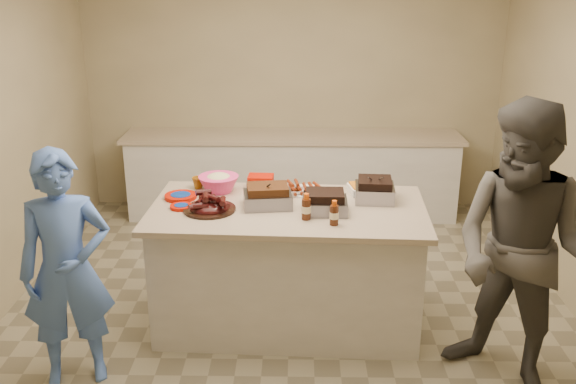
{
  "coord_description": "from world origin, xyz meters",
  "views": [
    {
      "loc": [
        0.06,
        -4.44,
        2.63
      ],
      "look_at": [
        -0.01,
        -0.04,
        1.05
      ],
      "focal_mm": 40.0,
      "sensor_mm": 36.0,
      "label": 1
    }
  ],
  "objects_px": {
    "bbq_bottle_b": "(334,225)",
    "plastic_cup": "(199,188)",
    "mustard_bottle": "(251,202)",
    "bbq_bottle_a": "(306,219)",
    "roasting_pan": "(374,200)",
    "guest_blue": "(80,376)",
    "guest_gray": "(505,383)",
    "island": "(288,321)",
    "coleslaw_bowl": "(219,191)",
    "rib_platter": "(210,210)"
  },
  "relations": [
    {
      "from": "roasting_pan",
      "to": "mustard_bottle",
      "type": "height_order",
      "value": "mustard_bottle"
    },
    {
      "from": "guest_blue",
      "to": "plastic_cup",
      "type": "bearing_deg",
      "value": 43.06
    },
    {
      "from": "guest_blue",
      "to": "island",
      "type": "bearing_deg",
      "value": 11.42
    },
    {
      "from": "island",
      "to": "plastic_cup",
      "type": "relative_size",
      "value": 20.62
    },
    {
      "from": "mustard_bottle",
      "to": "plastic_cup",
      "type": "bearing_deg",
      "value": 145.73
    },
    {
      "from": "guest_gray",
      "to": "bbq_bottle_b",
      "type": "bearing_deg",
      "value": -156.73
    },
    {
      "from": "plastic_cup",
      "to": "guest_gray",
      "type": "bearing_deg",
      "value": -28.18
    },
    {
      "from": "coleslaw_bowl",
      "to": "plastic_cup",
      "type": "distance_m",
      "value": 0.19
    },
    {
      "from": "roasting_pan",
      "to": "island",
      "type": "bearing_deg",
      "value": -162.03
    },
    {
      "from": "mustard_bottle",
      "to": "guest_blue",
      "type": "bearing_deg",
      "value": -143.01
    },
    {
      "from": "bbq_bottle_a",
      "to": "plastic_cup",
      "type": "bearing_deg",
      "value": 142.95
    },
    {
      "from": "roasting_pan",
      "to": "guest_gray",
      "type": "relative_size",
      "value": 0.15
    },
    {
      "from": "coleslaw_bowl",
      "to": "guest_blue",
      "type": "bearing_deg",
      "value": -128.74
    },
    {
      "from": "rib_platter",
      "to": "bbq_bottle_a",
      "type": "distance_m",
      "value": 0.71
    },
    {
      "from": "rib_platter",
      "to": "coleslaw_bowl",
      "type": "height_order",
      "value": "coleslaw_bowl"
    },
    {
      "from": "rib_platter",
      "to": "mustard_bottle",
      "type": "distance_m",
      "value": 0.34
    },
    {
      "from": "mustard_bottle",
      "to": "roasting_pan",
      "type": "bearing_deg",
      "value": 2.82
    },
    {
      "from": "mustard_bottle",
      "to": "island",
      "type": "bearing_deg",
      "value": -21.99
    },
    {
      "from": "island",
      "to": "roasting_pan",
      "type": "relative_size",
      "value": 6.99
    },
    {
      "from": "mustard_bottle",
      "to": "bbq_bottle_a",
      "type": "bearing_deg",
      "value": -39.77
    },
    {
      "from": "island",
      "to": "coleslaw_bowl",
      "type": "xyz_separation_m",
      "value": [
        -0.54,
        0.33,
        0.95
      ]
    },
    {
      "from": "coleslaw_bowl",
      "to": "bbq_bottle_b",
      "type": "height_order",
      "value": "coleslaw_bowl"
    },
    {
      "from": "rib_platter",
      "to": "roasting_pan",
      "type": "relative_size",
      "value": 1.31
    },
    {
      "from": "coleslaw_bowl",
      "to": "bbq_bottle_b",
      "type": "distance_m",
      "value": 1.08
    },
    {
      "from": "roasting_pan",
      "to": "coleslaw_bowl",
      "type": "xyz_separation_m",
      "value": [
        -1.19,
        0.18,
        0.0
      ]
    },
    {
      "from": "bbq_bottle_b",
      "to": "plastic_cup",
      "type": "height_order",
      "value": "bbq_bottle_b"
    },
    {
      "from": "roasting_pan",
      "to": "guest_gray",
      "type": "xyz_separation_m",
      "value": [
        0.81,
        -0.91,
        -0.95
      ]
    },
    {
      "from": "bbq_bottle_b",
      "to": "guest_blue",
      "type": "distance_m",
      "value": 2.0
    },
    {
      "from": "bbq_bottle_b",
      "to": "guest_gray",
      "type": "xyz_separation_m",
      "value": [
        1.14,
        -0.43,
        -0.95
      ]
    },
    {
      "from": "bbq_bottle_b",
      "to": "guest_gray",
      "type": "bearing_deg",
      "value": -20.64
    },
    {
      "from": "coleslaw_bowl",
      "to": "bbq_bottle_a",
      "type": "bearing_deg",
      "value": -39.91
    },
    {
      "from": "bbq_bottle_b",
      "to": "guest_blue",
      "type": "height_order",
      "value": "bbq_bottle_b"
    },
    {
      "from": "roasting_pan",
      "to": "plastic_cup",
      "type": "relative_size",
      "value": 2.95
    },
    {
      "from": "mustard_bottle",
      "to": "guest_blue",
      "type": "xyz_separation_m",
      "value": [
        -1.11,
        -0.84,
        -0.95
      ]
    },
    {
      "from": "rib_platter",
      "to": "bbq_bottle_b",
      "type": "xyz_separation_m",
      "value": [
        0.88,
        -0.25,
        0.0
      ]
    },
    {
      "from": "roasting_pan",
      "to": "rib_platter",
      "type": "bearing_deg",
      "value": -164.95
    },
    {
      "from": "plastic_cup",
      "to": "guest_gray",
      "type": "height_order",
      "value": "plastic_cup"
    },
    {
      "from": "roasting_pan",
      "to": "guest_blue",
      "type": "xyz_separation_m",
      "value": [
        -2.04,
        -0.88,
        -0.95
      ]
    },
    {
      "from": "roasting_pan",
      "to": "mustard_bottle",
      "type": "bearing_deg",
      "value": -173.03
    },
    {
      "from": "bbq_bottle_b",
      "to": "plastic_cup",
      "type": "bearing_deg",
      "value": 144.6
    },
    {
      "from": "roasting_pan",
      "to": "mustard_bottle",
      "type": "relative_size",
      "value": 2.16
    },
    {
      "from": "island",
      "to": "rib_platter",
      "type": "distance_m",
      "value": 1.11
    },
    {
      "from": "bbq_bottle_b",
      "to": "guest_gray",
      "type": "relative_size",
      "value": 0.09
    },
    {
      "from": "rib_platter",
      "to": "guest_gray",
      "type": "height_order",
      "value": "rib_platter"
    },
    {
      "from": "island",
      "to": "bbq_bottle_a",
      "type": "height_order",
      "value": "bbq_bottle_a"
    },
    {
      "from": "plastic_cup",
      "to": "island",
      "type": "bearing_deg",
      "value": -29.79
    },
    {
      "from": "rib_platter",
      "to": "guest_gray",
      "type": "relative_size",
      "value": 0.2
    },
    {
      "from": "mustard_bottle",
      "to": "plastic_cup",
      "type": "height_order",
      "value": "mustard_bottle"
    },
    {
      "from": "plastic_cup",
      "to": "roasting_pan",
      "type": "bearing_deg",
      "value": -10.42
    },
    {
      "from": "coleslaw_bowl",
      "to": "plastic_cup",
      "type": "xyz_separation_m",
      "value": [
        -0.17,
        0.07,
        0.0
      ]
    }
  ]
}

